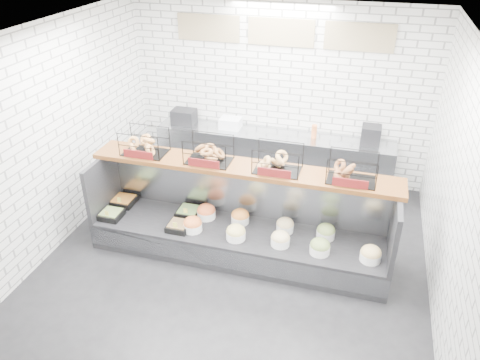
% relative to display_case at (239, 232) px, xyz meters
% --- Properties ---
extents(ground, '(5.50, 5.50, 0.00)m').
position_rel_display_case_xyz_m(ground, '(-0.01, -0.34, -0.33)').
color(ground, black).
rests_on(ground, ground).
extents(room_shell, '(5.02, 5.51, 3.01)m').
position_rel_display_case_xyz_m(room_shell, '(-0.01, 0.26, 1.73)').
color(room_shell, silver).
rests_on(room_shell, ground).
extents(display_case, '(4.00, 0.90, 1.20)m').
position_rel_display_case_xyz_m(display_case, '(0.00, 0.00, 0.00)').
color(display_case, black).
rests_on(display_case, ground).
extents(bagel_shelf, '(4.10, 0.50, 0.40)m').
position_rel_display_case_xyz_m(bagel_shelf, '(-0.00, 0.18, 1.04)').
color(bagel_shelf, '#48260F').
rests_on(bagel_shelf, display_case).
extents(prep_counter, '(4.00, 0.60, 1.20)m').
position_rel_display_case_xyz_m(prep_counter, '(-0.02, 2.09, 0.14)').
color(prep_counter, '#93969B').
rests_on(prep_counter, ground).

